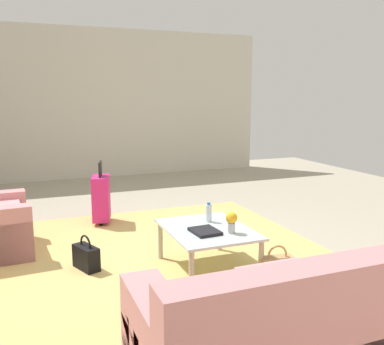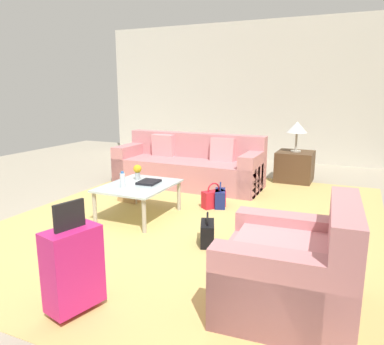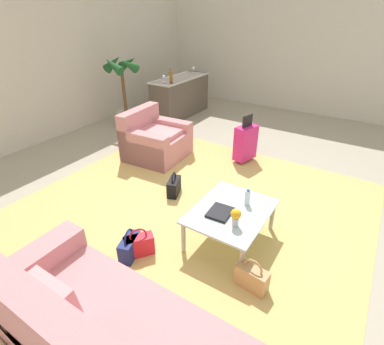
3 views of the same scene
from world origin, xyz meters
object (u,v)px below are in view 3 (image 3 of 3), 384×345
Objects in this scene: wine_glass_leftmost at (164,77)px; handbag_navy at (130,247)px; handbag_tan at (252,278)px; flower_vase at (236,216)px; wine_glass_left_of_centre at (193,69)px; wine_bottle_amber at (171,77)px; potted_palm at (124,92)px; coffee_table_book at (220,212)px; handbag_red at (139,245)px; bar_console at (180,96)px; coffee_table at (231,214)px; armchair at (154,141)px; water_bottle at (247,198)px; handbag_black at (174,186)px; suitcase_magenta at (245,142)px.

handbag_navy is at bearing -148.11° from wine_glass_leftmost.
wine_glass_leftmost reaches higher than handbag_tan.
flower_vase is 5.43m from wine_glass_left_of_centre.
wine_bottle_amber is at bearing 44.39° from flower_vase.
handbag_navy is 4.23m from potted_palm.
handbag_navy is (-0.71, 0.73, -0.32)m from coffee_table_book.
wine_bottle_amber is 0.84× the size of handbag_red.
bar_console is (3.72, 3.25, -0.07)m from flower_vase.
wine_glass_leftmost reaches higher than coffee_table.
coffee_table is 0.64× the size of potted_palm.
coffee_table is at bearing 44.26° from handbag_tan.
potted_palm is (-0.70, 0.57, -0.26)m from wine_glass_leftmost.
armchair is at bearing -154.24° from wine_bottle_amber.
wine_bottle_amber is at bearing -167.54° from bar_console.
water_bottle is 5.07m from wine_glass_left_of_centre.
potted_palm is (2.42, 3.85, 0.22)m from flower_vase.
bar_console is 1.12× the size of potted_palm.
handbag_tan is (-1.80, -2.66, -0.17)m from armchair.
wine_bottle_amber is 0.84× the size of handbag_black.
suitcase_magenta is at bearing 25.42° from handbag_tan.
water_bottle is 1.42m from handbag_navy.
handbag_tan is 1.34m from handbag_navy.
suitcase_magenta is at bearing -15.41° from handbag_black.
handbag_navy is at bearing 135.65° from coffee_table.
wine_bottle_amber is at bearing -59.68° from wine_glass_leftmost.
bar_console is 4.88× the size of handbag_black.
wine_glass_leftmost is (2.90, 3.13, 0.65)m from coffee_table.
handbag_red is at bearing 129.97° from coffee_table_book.
wine_glass_left_of_centre is at bearing -1.14° from wine_glass_leftmost.
handbag_tan is 1.88m from handbag_black.
handbag_red is 1.00× the size of handbag_navy.
wine_bottle_amber is (-0.52, -0.11, 0.57)m from bar_console.
handbag_black is (0.95, 1.62, 0.00)m from handbag_tan.
handbag_navy is at bearing -155.00° from wine_glass_left_of_centre.
armchair is at bearing 59.18° from coffee_table.
flower_vase is (-1.52, -2.32, 0.26)m from armchair.
coffee_table_book is 0.96m from handbag_red.
coffee_table_book is 4.71m from bar_console.
suitcase_magenta is 2.84m from handbag_navy.
potted_palm is (1.75, 2.57, 0.64)m from handbag_black.
bar_console is 11.32× the size of wine_glass_leftmost.
flower_vase is at bearing -159.05° from suitcase_magenta.
handbag_red is (-0.95, 0.84, -0.39)m from water_bottle.
flower_vase is 0.57× the size of handbag_black.
coffee_table_book is at bearing -144.38° from wine_glass_left_of_centre.
potted_palm reaches higher than wine_glass_leftmost.
handbag_black is at bearing 164.59° from suitcase_magenta.
potted_palm is at bearing 59.26° from coffee_table.
handbag_black is (-0.84, -1.04, -0.17)m from armchair.
wine_glass_leftmost and wine_glass_left_of_centre have the same top height.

